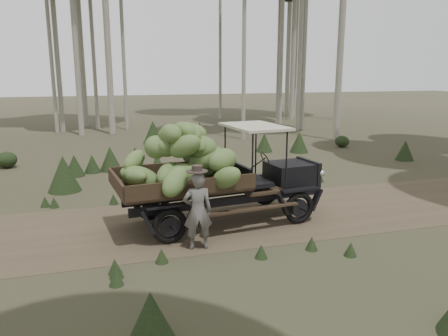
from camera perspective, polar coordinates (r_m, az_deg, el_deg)
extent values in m
plane|color=#473D2B|center=(11.45, 2.54, -6.49)|extent=(120.00, 120.00, 0.00)
cube|color=brown|center=(11.44, 2.54, -6.47)|extent=(70.00, 4.00, 0.01)
cube|color=black|center=(11.67, 8.52, -0.76)|extent=(1.18, 1.13, 0.59)
cube|color=black|center=(11.98, 10.92, -0.49)|extent=(0.23, 1.08, 0.67)
cube|color=black|center=(10.95, 1.81, -0.93)|extent=(0.25, 1.50, 0.59)
cube|color=#38281C|center=(10.45, -5.70, -2.25)|extent=(3.20, 2.25, 0.09)
cube|color=#38281C|center=(11.31, -7.19, -0.14)|extent=(2.99, 0.40, 0.34)
cube|color=#38281C|center=(9.51, -3.97, -2.50)|extent=(2.99, 0.40, 0.34)
cube|color=#38281C|center=(10.08, -13.90, -1.99)|extent=(0.28, 1.93, 0.34)
cube|color=beige|center=(10.93, 4.06, 5.43)|extent=(1.43, 1.95, 0.06)
cube|color=black|center=(11.30, -0.81, -3.20)|extent=(4.92, 0.65, 0.19)
cube|color=black|center=(10.58, 0.87, -4.30)|extent=(4.92, 0.65, 0.19)
torus|color=black|center=(12.45, 5.51, -2.99)|extent=(0.83, 0.24, 0.82)
torus|color=black|center=(11.04, 9.78, -5.17)|extent=(0.83, 0.24, 0.82)
torus|color=black|center=(11.30, -9.54, -4.74)|extent=(0.83, 0.24, 0.82)
torus|color=black|center=(9.72, -7.12, -7.55)|extent=(0.83, 0.24, 0.82)
sphere|color=beige|center=(12.41, 10.03, 0.25)|extent=(0.19, 0.19, 0.19)
sphere|color=beige|center=(11.63, 12.61, -0.69)|extent=(0.19, 0.19, 0.19)
ellipsoid|color=olive|center=(10.11, -7.28, -0.80)|extent=(0.89, 1.06, 0.65)
ellipsoid|color=olive|center=(10.38, -1.52, 1.66)|extent=(0.91, 0.95, 0.66)
ellipsoid|color=olive|center=(9.93, -5.18, 2.85)|extent=(1.05, 1.02, 0.79)
ellipsoid|color=olive|center=(10.19, -4.43, 4.36)|extent=(0.77, 0.96, 0.71)
ellipsoid|color=olive|center=(10.28, -11.63, -1.16)|extent=(0.79, 1.01, 0.54)
ellipsoid|color=olive|center=(10.44, -1.34, 1.29)|extent=(0.81, 0.87, 0.64)
ellipsoid|color=olive|center=(10.24, -7.55, 2.78)|extent=(0.77, 0.91, 0.64)
ellipsoid|color=olive|center=(10.18, -4.81, 4.73)|extent=(0.88, 0.89, 0.63)
ellipsoid|color=olive|center=(10.54, -2.91, -0.23)|extent=(0.88, 0.71, 0.62)
ellipsoid|color=olive|center=(10.31, -2.53, 1.07)|extent=(1.03, 0.91, 0.70)
ellipsoid|color=olive|center=(10.43, -4.01, 2.81)|extent=(0.45, 0.79, 0.56)
ellipsoid|color=olive|center=(10.06, -6.96, 4.41)|extent=(0.60, 0.81, 0.52)
ellipsoid|color=olive|center=(10.32, -10.66, -1.33)|extent=(1.12, 0.76, 0.82)
ellipsoid|color=olive|center=(10.79, -1.22, 1.57)|extent=(1.05, 0.88, 0.73)
ellipsoid|color=olive|center=(10.27, -3.17, 3.30)|extent=(0.62, 0.95, 0.63)
ellipsoid|color=olive|center=(10.24, -7.40, 4.20)|extent=(0.53, 0.73, 0.42)
ellipsoid|color=olive|center=(10.06, -5.29, -0.88)|extent=(0.94, 0.72, 0.59)
ellipsoid|color=olive|center=(10.58, -11.62, 0.99)|extent=(0.82, 0.87, 0.63)
ellipsoid|color=olive|center=(10.29, -8.89, 2.72)|extent=(0.62, 0.78, 0.63)
ellipsoid|color=olive|center=(10.36, -4.76, 4.32)|extent=(0.88, 0.97, 0.65)
ellipsoid|color=olive|center=(11.27, -0.69, 0.04)|extent=(1.02, 0.72, 0.71)
ellipsoid|color=olive|center=(10.00, -0.20, 1.04)|extent=(1.00, 0.89, 0.59)
ellipsoid|color=olive|center=(10.26, -2.77, 2.63)|extent=(0.70, 0.55, 0.56)
ellipsoid|color=olive|center=(10.38, -4.63, 4.46)|extent=(1.04, 0.94, 0.56)
ellipsoid|color=olive|center=(10.42, -11.62, -1.10)|extent=(0.96, 1.02, 0.62)
ellipsoid|color=olive|center=(10.98, -4.06, 1.88)|extent=(0.86, 0.91, 0.68)
ellipsoid|color=olive|center=(10.09, -4.72, 3.09)|extent=(0.86, 0.73, 0.56)
ellipsoid|color=olive|center=(10.30, -4.71, 4.31)|extent=(0.62, 1.02, 0.82)
ellipsoid|color=olive|center=(9.29, -6.38, -1.82)|extent=(0.99, 1.00, 0.81)
ellipsoid|color=olive|center=(9.69, 0.32, -1.28)|extent=(0.92, 0.95, 0.75)
imported|color=#5C5854|center=(9.26, -3.46, -5.65)|extent=(0.65, 0.46, 1.69)
cylinder|color=#362C25|center=(9.03, -3.53, -0.42)|extent=(0.49, 0.49, 0.02)
cylinder|color=#362C25|center=(9.02, -3.54, -0.07)|extent=(0.24, 0.24, 0.14)
cylinder|color=#B2AD9E|center=(27.18, -19.14, 19.18)|extent=(0.32, 0.32, 14.33)
cylinder|color=#B2AD9E|center=(37.11, 8.52, 18.40)|extent=(0.36, 0.36, 15.15)
cylinder|color=#B2AD9E|center=(34.82, 9.18, 18.85)|extent=(0.37, 0.37, 15.25)
cylinder|color=#B2AD9E|center=(35.48, 15.13, 20.15)|extent=(0.31, 0.31, 17.31)
cone|color=#233319|center=(17.18, -14.62, 1.20)|extent=(0.84, 0.84, 0.94)
cone|color=#233319|center=(14.63, -20.21, -0.69)|extent=(1.03, 1.03, 1.15)
cone|color=#233319|center=(22.22, -3.20, 4.48)|extent=(1.10, 1.10, 1.22)
cone|color=#233319|center=(20.15, 22.57, 2.16)|extent=(0.77, 0.77, 0.85)
ellipsoid|color=#233319|center=(22.61, 15.16, 3.38)|extent=(0.71, 0.71, 0.57)
cone|color=#233319|center=(20.62, 5.28, 3.33)|extent=(0.79, 0.79, 0.88)
cone|color=#233319|center=(23.08, -9.25, 4.62)|extent=(1.08, 1.08, 1.20)
cone|color=#233319|center=(6.46, -9.52, -18.76)|extent=(0.72, 0.72, 0.80)
cone|color=#233319|center=(17.04, -16.83, 0.55)|extent=(0.62, 0.62, 0.69)
ellipsoid|color=#233319|center=(20.77, -2.84, 2.91)|extent=(0.61, 0.61, 0.49)
ellipsoid|color=#233319|center=(16.59, -2.72, 0.24)|extent=(0.47, 0.47, 0.38)
cone|color=#233319|center=(18.76, -3.74, 2.62)|extent=(0.90, 0.90, 1.00)
cone|color=#233319|center=(16.66, -18.95, 0.33)|extent=(0.72, 0.72, 0.80)
ellipsoid|color=#233319|center=(19.14, -26.54, 0.98)|extent=(0.79, 0.79, 0.63)
cone|color=#233319|center=(17.73, -8.71, 1.07)|extent=(0.43, 0.43, 0.48)
cone|color=#233319|center=(20.69, 9.80, 3.37)|extent=(0.88, 0.88, 0.97)
cone|color=#233319|center=(17.89, -11.52, 1.51)|extent=(0.68, 0.68, 0.75)
cone|color=#233319|center=(9.60, 11.38, -9.61)|extent=(0.27, 0.27, 0.30)
cone|color=#233319|center=(8.93, -8.16, -11.24)|extent=(0.27, 0.27, 0.30)
cone|color=#233319|center=(13.26, -11.68, -3.37)|extent=(0.27, 0.27, 0.30)
cone|color=#233319|center=(15.35, 12.45, -1.23)|extent=(0.27, 0.27, 0.30)
cone|color=#233319|center=(12.91, -14.24, -3.94)|extent=(0.27, 0.27, 0.30)
cone|color=#233319|center=(13.96, -1.33, -2.31)|extent=(0.27, 0.27, 0.30)
cone|color=#233319|center=(13.47, -5.96, -2.93)|extent=(0.27, 0.27, 0.30)
cone|color=#233319|center=(8.22, -13.92, -13.70)|extent=(0.27, 0.27, 0.30)
cone|color=#233319|center=(9.07, 4.89, -10.77)|extent=(0.27, 0.27, 0.30)
cone|color=#233319|center=(13.25, -22.35, -4.09)|extent=(0.27, 0.27, 0.30)
cone|color=#233319|center=(13.10, -21.33, -4.20)|extent=(0.27, 0.27, 0.30)
cone|color=#233319|center=(8.64, -14.08, -12.35)|extent=(0.27, 0.27, 0.30)
cone|color=#233319|center=(8.48, -13.91, -12.85)|extent=(0.27, 0.27, 0.30)
cone|color=#233319|center=(9.50, 16.20, -10.13)|extent=(0.27, 0.27, 0.30)
cone|color=#233319|center=(14.25, 2.41, -2.00)|extent=(0.27, 0.27, 0.30)
cone|color=#233319|center=(12.98, -10.72, -3.69)|extent=(0.27, 0.27, 0.30)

